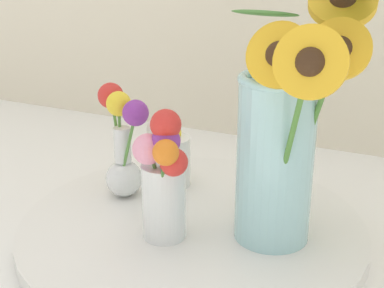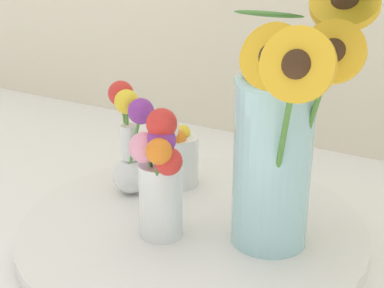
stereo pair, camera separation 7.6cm
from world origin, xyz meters
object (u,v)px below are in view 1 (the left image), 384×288
(serving_tray, at_px, (192,228))
(vase_small_back, at_px, (169,154))
(mason_jar_sunflowers, at_px, (284,132))
(vase_small_center, at_px, (164,178))
(vase_bulb_right, at_px, (122,143))

(serving_tray, xyz_separation_m, vase_small_back, (-0.09, 0.10, 0.07))
(serving_tray, height_order, mason_jar_sunflowers, mason_jar_sunflowers)
(mason_jar_sunflowers, bearing_deg, serving_tray, -176.22)
(mason_jar_sunflowers, relative_size, vase_small_center, 1.98)
(serving_tray, height_order, vase_small_center, vase_small_center)
(serving_tray, distance_m, vase_bulb_right, 0.18)
(serving_tray, relative_size, vase_small_back, 3.91)
(mason_jar_sunflowers, bearing_deg, vase_bulb_right, 173.95)
(serving_tray, xyz_separation_m, vase_bulb_right, (-0.14, 0.04, 0.10))
(vase_small_back, bearing_deg, vase_small_center, -64.51)
(serving_tray, height_order, vase_bulb_right, vase_bulb_right)
(vase_small_center, distance_m, vase_bulb_right, 0.16)
(vase_small_center, distance_m, vase_small_back, 0.18)
(vase_small_center, relative_size, vase_bulb_right, 1.06)
(mason_jar_sunflowers, height_order, vase_small_center, mason_jar_sunflowers)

